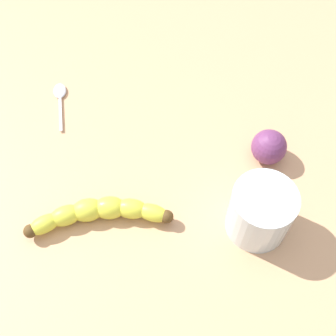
# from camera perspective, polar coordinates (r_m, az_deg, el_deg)

# --- Properties ---
(wooden_tabletop) EXTENTS (1.20, 1.20, 0.03)m
(wooden_tabletop) POSITION_cam_1_polar(r_m,az_deg,el_deg) (0.79, 0.78, 2.01)
(wooden_tabletop) COLOR tan
(wooden_tabletop) RESTS_ON ground
(banana) EXTENTS (0.23, 0.06, 0.04)m
(banana) POSITION_cam_1_polar(r_m,az_deg,el_deg) (0.71, -8.80, -5.66)
(banana) COLOR yellow
(banana) RESTS_ON wooden_tabletop
(smoothie_glass) EXTENTS (0.10, 0.10, 0.09)m
(smoothie_glass) POSITION_cam_1_polar(r_m,az_deg,el_deg) (0.68, 11.68, -5.50)
(smoothie_glass) COLOR silver
(smoothie_glass) RESTS_ON wooden_tabletop
(plum_fruit) EXTENTS (0.06, 0.06, 0.06)m
(plum_fruit) POSITION_cam_1_polar(r_m,az_deg,el_deg) (0.77, 12.71, 2.63)
(plum_fruit) COLOR #6B3360
(plum_fruit) RESTS_ON wooden_tabletop
(teaspoon) EXTENTS (0.02, 0.11, 0.01)m
(teaspoon) POSITION_cam_1_polar(r_m,az_deg,el_deg) (0.87, -13.59, 9.18)
(teaspoon) COLOR silver
(teaspoon) RESTS_ON wooden_tabletop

